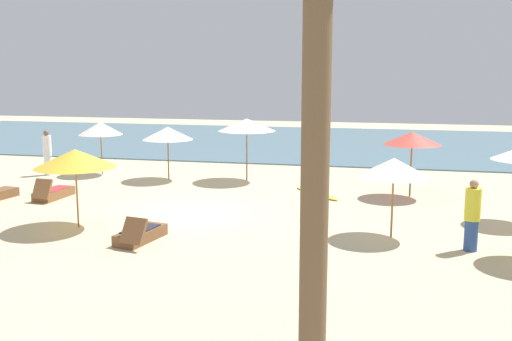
# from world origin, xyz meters

# --- Properties ---
(ground_plane) EXTENTS (60.00, 60.00, 0.00)m
(ground_plane) POSITION_xyz_m (0.00, 0.00, 0.00)
(ground_plane) COLOR beige
(ocean_water) EXTENTS (48.00, 16.00, 0.06)m
(ocean_water) POSITION_xyz_m (0.00, 17.00, 0.03)
(ocean_water) COLOR slate
(ocean_water) RESTS_ON ground_plane
(umbrella_0) EXTENTS (2.09, 2.09, 2.08)m
(umbrella_0) POSITION_xyz_m (-2.44, -2.08, 1.84)
(umbrella_0) COLOR olive
(umbrella_0) RESTS_ON ground_plane
(umbrella_1) EXTENTS (1.85, 1.85, 2.12)m
(umbrella_1) POSITION_xyz_m (6.20, 3.73, 1.91)
(umbrella_1) COLOR olive
(umbrella_1) RESTS_ON ground_plane
(umbrella_2) EXTENTS (2.12, 2.12, 2.31)m
(umbrella_2) POSITION_xyz_m (0.35, 5.31, 2.08)
(umbrella_2) COLOR brown
(umbrella_2) RESTS_ON ground_plane
(umbrella_4) EXTENTS (1.70, 1.70, 2.07)m
(umbrella_4) POSITION_xyz_m (-5.51, 5.31, 1.82)
(umbrella_4) COLOR olive
(umbrella_4) RESTS_ON ground_plane
(umbrella_6) EXTENTS (1.74, 1.74, 1.99)m
(umbrella_6) POSITION_xyz_m (5.60, -1.21, 1.75)
(umbrella_6) COLOR olive
(umbrella_6) RESTS_ON ground_plane
(umbrella_7) EXTENTS (1.88, 1.88, 1.99)m
(umbrella_7) POSITION_xyz_m (-2.54, 4.81, 1.75)
(umbrella_7) COLOR brown
(umbrella_7) RESTS_ON ground_plane
(lounger_1) EXTENTS (0.69, 1.67, 0.74)m
(lounger_1) POSITION_xyz_m (-5.00, 0.91, 0.18)
(lounger_1) COLOR brown
(lounger_1) RESTS_ON ground_plane
(lounger_2) EXTENTS (0.89, 1.73, 0.73)m
(lounger_2) POSITION_xyz_m (-0.33, -2.93, 0.18)
(lounger_2) COLOR brown
(lounger_2) RESTS_ON ground_plane
(person_0) EXTENTS (0.47, 0.47, 1.76)m
(person_0) POSITION_xyz_m (-7.49, 4.70, 0.89)
(person_0) COLOR white
(person_0) RESTS_ON ground_plane
(person_1) EXTENTS (0.45, 0.45, 1.66)m
(person_1) POSITION_xyz_m (7.37, -1.95, 0.83)
(person_1) COLOR #2D4C8C
(person_1) RESTS_ON ground_plane
(surfboard) EXTENTS (1.86, 2.09, 0.07)m
(surfboard) POSITION_xyz_m (3.19, 3.41, 0.04)
(surfboard) COLOR gold
(surfboard) RESTS_ON ground_plane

